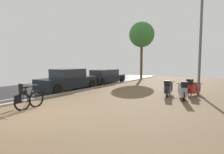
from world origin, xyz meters
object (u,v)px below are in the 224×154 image
(parked_car_far, at_px, (105,77))
(lamp_post, at_px, (201,39))
(bicycle_foreground, at_px, (28,99))
(scooter_near, at_px, (183,91))
(scooter_far, at_px, (168,89))
(scooter_mid, at_px, (193,88))
(parked_car_near, at_px, (68,80))
(street_tree, at_px, (142,35))

(parked_car_far, relative_size, lamp_post, 0.73)
(bicycle_foreground, distance_m, parked_car_far, 9.22)
(scooter_near, xyz_separation_m, scooter_far, (-0.90, 0.51, -0.01))
(bicycle_foreground, xyz_separation_m, scooter_mid, (5.27, 6.62, 0.06))
(parked_car_near, xyz_separation_m, parked_car_far, (-0.01, 4.49, -0.06))
(scooter_near, xyz_separation_m, lamp_post, (0.47, 1.98, 2.79))
(parked_car_far, height_order, lamp_post, lamp_post)
(bicycle_foreground, distance_m, scooter_mid, 8.46)
(parked_car_far, xyz_separation_m, lamp_post, (7.88, -1.63, 2.63))
(bicycle_foreground, xyz_separation_m, lamp_post, (5.49, 7.27, 2.84))
(street_tree, bearing_deg, parked_car_near, -96.66)
(street_tree, bearing_deg, lamp_post, -46.08)
(parked_car_near, bearing_deg, parked_car_far, 90.16)
(scooter_far, bearing_deg, street_tree, 122.36)
(parked_car_near, relative_size, parked_car_far, 1.00)
(scooter_mid, relative_size, parked_car_near, 0.39)
(scooter_far, distance_m, lamp_post, 3.45)
(parked_car_near, distance_m, street_tree, 10.77)
(bicycle_foreground, relative_size, scooter_far, 0.82)
(scooter_far, bearing_deg, parked_car_near, -167.97)
(lamp_post, xyz_separation_m, street_tree, (-6.72, 6.98, 1.67))
(parked_car_near, xyz_separation_m, street_tree, (1.15, 9.84, 4.24))
(scooter_mid, relative_size, parked_car_far, 0.39)
(bicycle_foreground, height_order, street_tree, street_tree)
(scooter_far, xyz_separation_m, lamp_post, (1.37, 1.47, 2.80))
(bicycle_foreground, relative_size, street_tree, 0.22)
(scooter_near, distance_m, parked_car_near, 7.45)
(bicycle_foreground, relative_size, lamp_post, 0.24)
(bicycle_foreground, xyz_separation_m, parked_car_far, (-2.39, 8.90, 0.21))
(scooter_mid, height_order, scooter_far, scooter_mid)
(bicycle_foreground, bearing_deg, scooter_mid, 51.49)
(parked_car_far, distance_m, street_tree, 6.96)
(bicycle_foreground, bearing_deg, scooter_far, 54.60)
(scooter_far, distance_m, street_tree, 10.96)
(parked_car_far, bearing_deg, bicycle_foreground, -74.96)
(scooter_near, relative_size, scooter_mid, 1.06)
(scooter_mid, bearing_deg, lamp_post, 70.99)
(scooter_mid, height_order, parked_car_near, parked_car_near)
(parked_car_near, relative_size, lamp_post, 0.73)
(scooter_near, relative_size, lamp_post, 0.30)
(bicycle_foreground, height_order, parked_car_near, parked_car_near)
(street_tree, bearing_deg, bicycle_foreground, -85.06)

